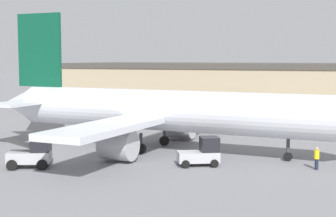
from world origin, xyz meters
The scene contains 5 objects.
ground_plane centered at (0.00, 0.00, 0.00)m, with size 400.00×400.00×0.00m, color slate.
airplane centered at (-1.03, 0.06, 3.52)m, with size 36.17×28.51×12.48m.
ground_crew_worker centered at (12.95, -3.12, 0.89)m, with size 0.37×0.37×1.68m.
baggage_tug centered at (4.70, -4.81, 0.99)m, with size 3.49×2.97×2.19m.
belt_loader_truck centered at (-6.82, -10.18, 1.14)m, with size 3.58×3.15×2.43m.
Camera 1 is at (16.52, -41.58, 8.17)m, focal length 55.00 mm.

